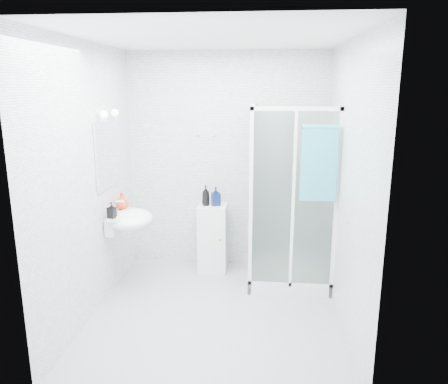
# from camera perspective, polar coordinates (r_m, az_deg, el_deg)

# --- Properties ---
(room) EXTENTS (2.40, 2.60, 2.60)m
(room) POSITION_cam_1_polar(r_m,az_deg,el_deg) (4.04, -1.16, 0.91)
(room) COLOR white
(room) RESTS_ON ground
(shower_enclosure) EXTENTS (0.90, 0.95, 2.00)m
(shower_enclosure) POSITION_cam_1_polar(r_m,az_deg,el_deg) (5.00, 7.58, -6.87)
(shower_enclosure) COLOR white
(shower_enclosure) RESTS_ON ground
(wall_basin) EXTENTS (0.46, 0.56, 0.35)m
(wall_basin) POSITION_cam_1_polar(r_m,az_deg,el_deg) (4.80, -12.31, -3.55)
(wall_basin) COLOR white
(wall_basin) RESTS_ON ground
(mirror) EXTENTS (0.02, 0.60, 0.70)m
(mirror) POSITION_cam_1_polar(r_m,az_deg,el_deg) (4.71, -15.06, 4.75)
(mirror) COLOR white
(mirror) RESTS_ON room
(vanity_lights) EXTENTS (0.10, 0.40, 0.08)m
(vanity_lights) POSITION_cam_1_polar(r_m,az_deg,el_deg) (4.65, -14.80, 9.87)
(vanity_lights) COLOR silver
(vanity_lights) RESTS_ON room
(wall_hooks) EXTENTS (0.23, 0.06, 0.03)m
(wall_hooks) POSITION_cam_1_polar(r_m,az_deg,el_deg) (5.25, -2.37, 7.40)
(wall_hooks) COLOR silver
(wall_hooks) RESTS_ON room
(storage_cabinet) EXTENTS (0.34, 0.36, 0.82)m
(storage_cabinet) POSITION_cam_1_polar(r_m,az_deg,el_deg) (5.30, -1.48, -6.00)
(storage_cabinet) COLOR white
(storage_cabinet) RESTS_ON ground
(hand_towel) EXTENTS (0.35, 0.05, 0.75)m
(hand_towel) POSITION_cam_1_polar(r_m,az_deg,el_deg) (4.38, 12.31, 3.91)
(hand_towel) COLOR teal
(hand_towel) RESTS_ON shower_enclosure
(shampoo_bottle_a) EXTENTS (0.11, 0.11, 0.24)m
(shampoo_bottle_a) POSITION_cam_1_polar(r_m,az_deg,el_deg) (5.15, -2.40, -0.46)
(shampoo_bottle_a) COLOR black
(shampoo_bottle_a) RESTS_ON storage_cabinet
(shampoo_bottle_b) EXTENTS (0.13, 0.13, 0.22)m
(shampoo_bottle_b) POSITION_cam_1_polar(r_m,az_deg,el_deg) (5.15, -1.08, -0.55)
(shampoo_bottle_b) COLOR #0C1848
(shampoo_bottle_b) RESTS_ON storage_cabinet
(soap_dispenser_orange) EXTENTS (0.17, 0.17, 0.19)m
(soap_dispenser_orange) POSITION_cam_1_polar(r_m,az_deg,el_deg) (4.96, -13.17, -1.13)
(soap_dispenser_orange) COLOR red
(soap_dispenser_orange) RESTS_ON wall_basin
(soap_dispenser_black) EXTENTS (0.09, 0.09, 0.17)m
(soap_dispenser_black) POSITION_cam_1_polar(r_m,az_deg,el_deg) (4.65, -14.47, -2.31)
(soap_dispenser_black) COLOR black
(soap_dispenser_black) RESTS_ON wall_basin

